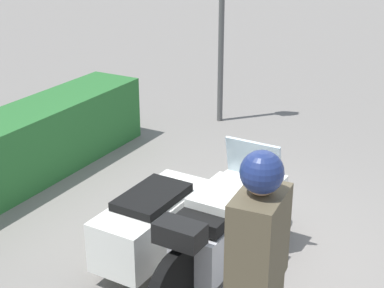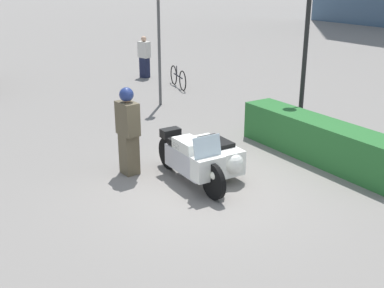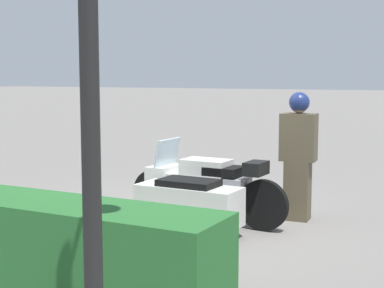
% 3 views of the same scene
% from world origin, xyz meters
% --- Properties ---
extents(ground_plane, '(160.00, 160.00, 0.00)m').
position_xyz_m(ground_plane, '(0.00, 0.00, 0.00)').
color(ground_plane, slate).
extents(police_motorcycle, '(2.43, 1.32, 1.17)m').
position_xyz_m(police_motorcycle, '(-0.44, 0.24, 0.48)').
color(police_motorcycle, black).
rests_on(police_motorcycle, ground).
extents(officer_rider, '(0.53, 0.35, 1.85)m').
position_xyz_m(officer_rider, '(-1.57, -0.91, 0.98)').
color(officer_rider, brown).
rests_on(officer_rider, ground).
extents(hedge_bush_curbside, '(4.38, 0.80, 0.91)m').
position_xyz_m(hedge_bush_curbside, '(0.03, 3.04, 0.46)').
color(hedge_bush_curbside, '#28662D').
rests_on(hedge_bush_curbside, ground).
extents(twin_lamp_post, '(0.34, 1.32, 3.76)m').
position_xyz_m(twin_lamp_post, '(-1.89, 4.35, 2.89)').
color(twin_lamp_post, black).
rests_on(twin_lamp_post, ground).
extents(traffic_light_far, '(0.22, 0.28, 3.73)m').
position_xyz_m(traffic_light_far, '(-6.05, 2.36, 2.43)').
color(traffic_light_far, '#4C4C4C').
rests_on(traffic_light_far, ground).
extents(pedestrian_bystander, '(0.53, 0.41, 1.65)m').
position_xyz_m(pedestrian_bystander, '(-10.12, 3.91, 0.82)').
color(pedestrian_bystander, '#191E38').
rests_on(pedestrian_bystander, ground).
extents(bicycle_parked, '(1.77, 0.46, 0.78)m').
position_xyz_m(bicycle_parked, '(-7.92, 4.14, 0.35)').
color(bicycle_parked, black).
rests_on(bicycle_parked, ground).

